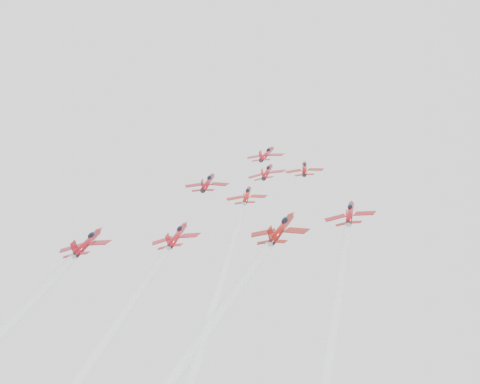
# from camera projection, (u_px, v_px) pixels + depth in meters

# --- Properties ---
(jet_lead) EXTENTS (9.87, 11.86, 9.81)m
(jet_lead) POSITION_uv_depth(u_px,v_px,m) (267.00, 154.00, 153.44)
(jet_lead) COLOR #B11022
(jet_row2_left) EXTENTS (10.32, 12.40, 10.26)m
(jet_row2_left) POSITION_uv_depth(u_px,v_px,m) (208.00, 182.00, 138.46)
(jet_row2_left) COLOR maroon
(jet_row2_center) EXTENTS (8.98, 10.79, 8.93)m
(jet_row2_center) POSITION_uv_depth(u_px,v_px,m) (267.00, 172.00, 137.66)
(jet_row2_center) COLOR #AE101A
(jet_row2_right) EXTENTS (8.63, 10.37, 8.59)m
(jet_row2_right) POSITION_uv_depth(u_px,v_px,m) (305.00, 168.00, 134.54)
(jet_row2_right) COLOR #A7150F
(jet_center) EXTENTS (8.52, 72.16, 60.26)m
(jet_center) POSITION_uv_depth(u_px,v_px,m) (186.00, 293.00, 85.99)
(jet_center) COLOR #AF1510
(jet_rear_farright) EXTENTS (8.88, 75.26, 62.85)m
(jet_rear_farright) POSITION_uv_depth(u_px,v_px,m) (328.00, 361.00, 64.10)
(jet_rear_farright) COLOR #A20F17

